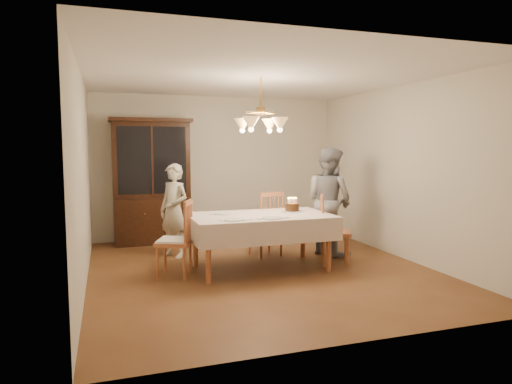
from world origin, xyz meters
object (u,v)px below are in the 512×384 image
object	(u,v)px
dining_table	(261,220)
chair_far_side	(266,227)
elderly_woman	(174,210)
china_hutch	(152,184)
birthday_cake	(292,208)

from	to	relation	value
dining_table	chair_far_side	size ratio (longest dim) A/B	1.90
elderly_woman	dining_table	bearing A→B (deg)	4.59
china_hutch	elderly_woman	bearing A→B (deg)	-79.32
dining_table	china_hutch	xyz separation A→B (m)	(-1.23, 2.25, 0.36)
china_hutch	birthday_cake	bearing A→B (deg)	-50.50
birthday_cake	chair_far_side	bearing A→B (deg)	106.77
dining_table	chair_far_side	distance (m)	0.84
china_hutch	elderly_woman	distance (m)	1.21
china_hutch	birthday_cake	distance (m)	2.76
elderly_woman	birthday_cake	world-z (taller)	elderly_woman
chair_far_side	elderly_woman	size ratio (longest dim) A/B	0.70
elderly_woman	chair_far_side	bearing A→B (deg)	36.65
elderly_woman	birthday_cake	distance (m)	1.82
china_hutch	birthday_cake	world-z (taller)	china_hutch
chair_far_side	elderly_woman	distance (m)	1.43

